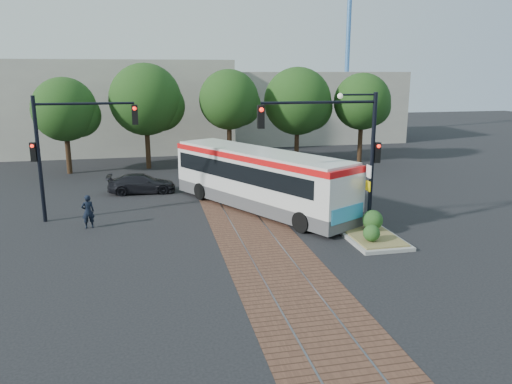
{
  "coord_description": "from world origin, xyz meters",
  "views": [
    {
      "loc": [
        -4.42,
        -20.75,
        7.08
      ],
      "look_at": [
        0.35,
        1.29,
        1.6
      ],
      "focal_mm": 35.0,
      "sensor_mm": 36.0,
      "label": 1
    }
  ],
  "objects_px": {
    "city_bus": "(259,177)",
    "traffic_island": "(364,226)",
    "signal_pole_left": "(63,141)",
    "officer": "(88,212)",
    "signal_pole_main": "(346,141)",
    "parked_car": "(142,183)"
  },
  "relations": [
    {
      "from": "city_bus",
      "to": "traffic_island",
      "type": "height_order",
      "value": "city_bus"
    },
    {
      "from": "signal_pole_left",
      "to": "city_bus",
      "type": "bearing_deg",
      "value": -0.11
    },
    {
      "from": "signal_pole_left",
      "to": "officer",
      "type": "bearing_deg",
      "value": -55.34
    },
    {
      "from": "traffic_island",
      "to": "officer",
      "type": "distance_m",
      "value": 12.61
    },
    {
      "from": "signal_pole_main",
      "to": "signal_pole_left",
      "type": "xyz_separation_m",
      "value": [
        -12.23,
        4.8,
        -0.29
      ]
    },
    {
      "from": "traffic_island",
      "to": "parked_car",
      "type": "relative_size",
      "value": 1.31
    },
    {
      "from": "signal_pole_left",
      "to": "parked_car",
      "type": "xyz_separation_m",
      "value": [
        3.41,
        5.0,
        -3.29
      ]
    },
    {
      "from": "traffic_island",
      "to": "signal_pole_left",
      "type": "distance_m",
      "value": 14.5
    },
    {
      "from": "traffic_island",
      "to": "signal_pole_main",
      "type": "height_order",
      "value": "signal_pole_main"
    },
    {
      "from": "officer",
      "to": "signal_pole_left",
      "type": "bearing_deg",
      "value": -70.2
    },
    {
      "from": "city_bus",
      "to": "parked_car",
      "type": "xyz_separation_m",
      "value": [
        -6.04,
        5.01,
        -1.16
      ]
    },
    {
      "from": "traffic_island",
      "to": "signal_pole_left",
      "type": "bearing_deg",
      "value": 159.64
    },
    {
      "from": "signal_pole_main",
      "to": "officer",
      "type": "xyz_separation_m",
      "value": [
        -11.18,
        3.29,
        -3.37
      ]
    },
    {
      "from": "signal_pole_left",
      "to": "officer",
      "type": "distance_m",
      "value": 3.59
    },
    {
      "from": "traffic_island",
      "to": "signal_pole_left",
      "type": "height_order",
      "value": "signal_pole_left"
    },
    {
      "from": "signal_pole_main",
      "to": "officer",
      "type": "height_order",
      "value": "signal_pole_main"
    },
    {
      "from": "signal_pole_left",
      "to": "signal_pole_main",
      "type": "bearing_deg",
      "value": -21.45
    },
    {
      "from": "signal_pole_left",
      "to": "traffic_island",
      "type": "bearing_deg",
      "value": -20.36
    },
    {
      "from": "traffic_island",
      "to": "signal_pole_main",
      "type": "bearing_deg",
      "value": 174.64
    },
    {
      "from": "signal_pole_left",
      "to": "parked_car",
      "type": "relative_size",
      "value": 1.52
    },
    {
      "from": "city_bus",
      "to": "parked_car",
      "type": "bearing_deg",
      "value": 111.29
    },
    {
      "from": "signal_pole_left",
      "to": "parked_car",
      "type": "bearing_deg",
      "value": 55.71
    }
  ]
}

